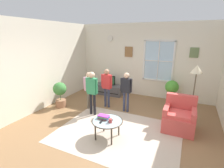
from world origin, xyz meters
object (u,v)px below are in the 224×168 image
person_green_shirt (92,88)px  remote_near_cup (110,121)px  cup (110,121)px  remote_near_books (101,122)px  television (108,80)px  coffee_table (107,122)px  tv_stand (108,90)px  potted_plant_corner (60,92)px  floor_lamp (196,75)px  book_stack (104,117)px  person_pink_shirt (89,86)px  potted_plant_by_window (172,88)px  armchair (179,118)px  person_black_shirt (126,88)px  person_red_shirt (107,84)px

person_green_shirt → remote_near_cup: bearing=-41.2°
cup → remote_near_books: bearing=-162.4°
television → coffee_table: (1.35, -2.78, -0.20)m
tv_stand → potted_plant_corner: (-0.92, -1.82, 0.31)m
floor_lamp → potted_plant_corner: bearing=-167.4°
potted_plant_corner → floor_lamp: size_ratio=0.54×
book_stack → cup: cup is taller
person_pink_shirt → potted_plant_by_window: 2.90m
armchair → potted_plant_corner: size_ratio=1.01×
book_stack → potted_plant_by_window: bearing=66.4°
cup → person_black_shirt: size_ratio=0.08×
potted_plant_by_window → floor_lamp: size_ratio=0.53×
cup → potted_plant_by_window: size_ratio=0.11×
cup → person_green_shirt: size_ratio=0.07×
armchair → coffee_table: bearing=-142.8°
person_green_shirt → potted_plant_by_window: bearing=43.5°
potted_plant_by_window → remote_near_cup: bearing=-109.8°
cup → potted_plant_corner: bearing=156.8°
tv_stand → potted_plant_corner: 2.06m
person_black_shirt → potted_plant_corner: bearing=-164.9°
remote_near_cup → person_pink_shirt: size_ratio=0.11×
potted_plant_by_window → person_black_shirt: bearing=-132.8°
remote_near_books → person_black_shirt: bearing=90.6°
television → potted_plant_by_window: bearing=2.0°
coffee_table → person_black_shirt: size_ratio=0.57×
armchair → person_green_shirt: bearing=-174.6°
tv_stand → coffee_table: bearing=-64.1°
book_stack → person_red_shirt: bearing=114.2°
potted_plant_corner → book_stack: bearing=-23.1°
person_red_shirt → potted_plant_by_window: 2.32m
person_green_shirt → floor_lamp: 2.94m
coffee_table → tv_stand: bearing=115.9°
person_red_shirt → potted_plant_corner: 1.62m
book_stack → television: bearing=114.2°
tv_stand → person_red_shirt: (0.52, -1.17, 0.62)m
coffee_table → remote_near_cup: remote_near_cup is taller
person_black_shirt → potted_plant_corner: 2.26m
cup → person_pink_shirt: size_ratio=0.08×
television → remote_near_cup: size_ratio=4.22×
person_pink_shirt → person_green_shirt: 0.46m
book_stack → remote_near_cup: (0.20, -0.05, -0.03)m
armchair → potted_plant_by_window: 1.79m
potted_plant_corner → person_black_shirt: bearing=15.1°
coffee_table → potted_plant_by_window: size_ratio=0.86×
book_stack → tv_stand: bearing=114.2°
potted_plant_corner → floor_lamp: floor_lamp is taller
tv_stand → remote_near_cup: 3.14m
remote_near_cup → person_red_shirt: person_red_shirt is taller
remote_near_books → armchair: bearing=38.2°
book_stack → person_red_shirt: 1.75m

